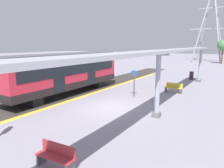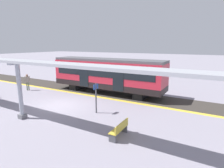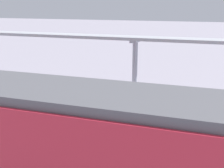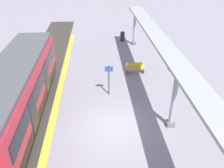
# 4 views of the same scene
# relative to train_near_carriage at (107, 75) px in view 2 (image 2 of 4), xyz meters

# --- Properties ---
(ground_plane) EXTENTS (176.00, 176.00, 0.00)m
(ground_plane) POSITION_rel_train_near_carriage_xyz_m (5.36, -1.22, -1.83)
(ground_plane) COLOR gray
(tactile_edge_strip) EXTENTS (0.42, 34.98, 0.01)m
(tactile_edge_strip) POSITION_rel_train_near_carriage_xyz_m (1.81, -1.22, -1.82)
(tactile_edge_strip) COLOR gold
(tactile_edge_strip) RESTS_ON ground
(trackbed) EXTENTS (3.20, 46.98, 0.01)m
(trackbed) POSITION_rel_train_near_carriage_xyz_m (-0.01, -1.22, -1.82)
(trackbed) COLOR #38332D
(trackbed) RESTS_ON ground
(train_near_carriage) EXTENTS (2.65, 11.74, 3.48)m
(train_near_carriage) POSITION_rel_train_near_carriage_xyz_m (0.00, 0.00, 0.00)
(train_near_carriage) COLOR red
(train_near_carriage) RESTS_ON ground
(canopy_pillar_second) EXTENTS (1.10, 0.44, 3.75)m
(canopy_pillar_second) POSITION_rel_train_near_carriage_xyz_m (8.68, -1.40, 0.08)
(canopy_pillar_second) COLOR slate
(canopy_pillar_second) RESTS_ON ground
(canopy_beam) EXTENTS (1.20, 28.09, 0.16)m
(canopy_beam) POSITION_rel_train_near_carriage_xyz_m (8.68, -1.43, 2.01)
(canopy_beam) COLOR #A8AAB2
(canopy_beam) RESTS_ON canopy_pillar_nearest
(bench_mid_platform) EXTENTS (1.51, 0.47, 0.86)m
(bench_mid_platform) POSITION_rel_train_near_carriage_xyz_m (7.73, 5.48, -1.38)
(bench_mid_platform) COLOR gold
(bench_mid_platform) RESTS_ON ground
(platform_info_sign) EXTENTS (0.56, 0.10, 2.20)m
(platform_info_sign) POSITION_rel_train_near_carriage_xyz_m (5.37, 2.33, -0.50)
(platform_info_sign) COLOR #4C4C51
(platform_info_sign) RESTS_ON ground
(passenger_waiting_near_edge) EXTENTS (0.51, 0.52, 1.75)m
(passenger_waiting_near_edge) POSITION_rel_train_near_carriage_xyz_m (3.39, -7.99, -0.73)
(passenger_waiting_near_edge) COLOR #536647
(passenger_waiting_near_edge) RESTS_ON ground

